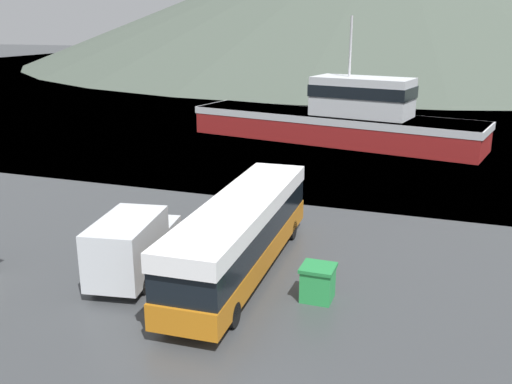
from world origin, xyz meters
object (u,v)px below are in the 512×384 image
Objects in this scene: tour_bus at (242,232)px; storage_bin at (318,282)px; delivery_van at (133,244)px; fishing_boat at (339,118)px.

storage_bin is (3.52, -1.34, -1.10)m from tour_bus.
delivery_van is at bearing -176.44° from storage_bin.
delivery_van is (-4.02, -1.81, -0.41)m from tour_bus.
fishing_boat is (-1.56, 27.61, 0.25)m from tour_bus.
fishing_boat is at bearing 75.62° from delivery_van.
tour_bus is 2.07× the size of delivery_van.
fishing_boat is 29.42m from storage_bin.
delivery_van reaches higher than storage_bin.
storage_bin is at bearing -6.04° from delivery_van.
tour_bus reaches higher than storage_bin.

